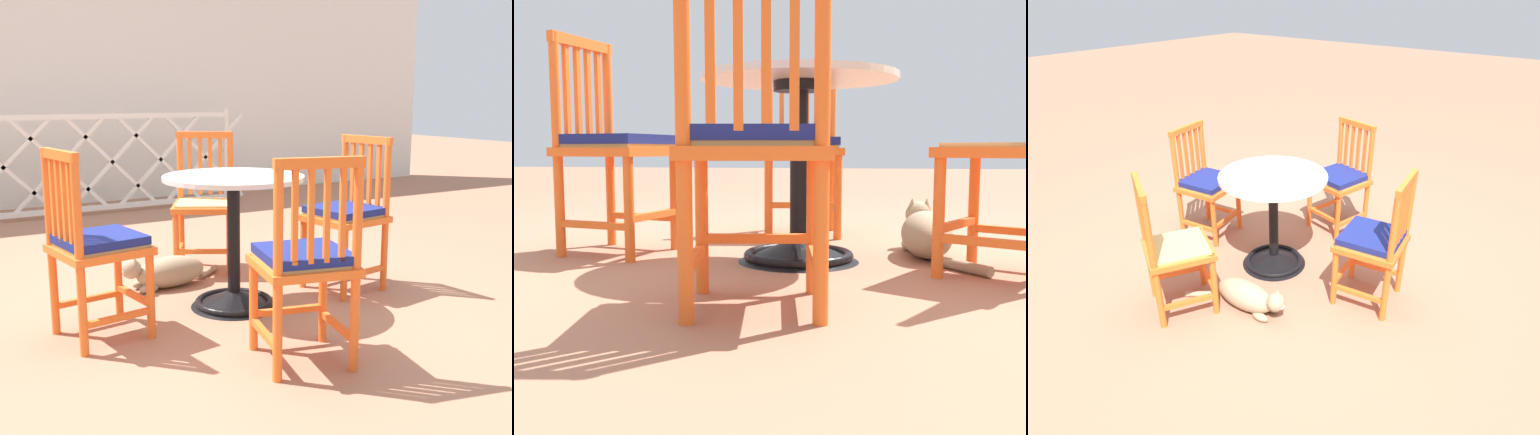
{
  "view_description": "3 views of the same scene",
  "coord_description": "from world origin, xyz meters",
  "views": [
    {
      "loc": [
        -1.39,
        -2.94,
        1.15
      ],
      "look_at": [
        0.22,
        -0.1,
        0.51
      ],
      "focal_mm": 43.56,
      "sensor_mm": 36.0,
      "label": 1
    },
    {
      "loc": [
        2.49,
        0.25,
        0.44
      ],
      "look_at": [
        0.11,
        -0.14,
        0.17
      ],
      "focal_mm": 42.41,
      "sensor_mm": 36.0,
      "label": 2
    },
    {
      "loc": [
        -1.65,
        2.14,
        1.92
      ],
      "look_at": [
        0.05,
        -0.04,
        0.41
      ],
      "focal_mm": 30.8,
      "sensor_mm": 36.0,
      "label": 3
    }
  ],
  "objects": [
    {
      "name": "tabby_cat",
      "position": [
        -0.08,
        0.49,
        0.1
      ],
      "size": [
        0.72,
        0.31,
        0.23
      ],
      "color": "#9E896B",
      "rests_on": "ground_plane"
    },
    {
      "name": "orange_chair_by_planter",
      "position": [
        0.05,
        -0.82,
        0.45
      ],
      "size": [
        0.48,
        0.48,
        0.91
      ],
      "color": "orange",
      "rests_on": "ground_plane"
    },
    {
      "name": "orange_chair_near_fence",
      "position": [
        0.87,
        -0.06,
        0.45
      ],
      "size": [
        0.46,
        0.46,
        0.91
      ],
      "color": "orange",
      "rests_on": "ground_plane"
    },
    {
      "name": "cafe_table",
      "position": [
        0.13,
        -0.02,
        0.28
      ],
      "size": [
        0.76,
        0.76,
        0.73
      ],
      "color": "black",
      "rests_on": "ground_plane"
    },
    {
      "name": "ground_plane",
      "position": [
        0.0,
        0.0,
        0.0
      ],
      "size": [
        24.0,
        24.0,
        0.0
      ],
      "primitive_type": "plane",
      "color": "#A36B51"
    },
    {
      "name": "orange_chair_facing_out",
      "position": [
        0.31,
        0.75,
        0.43
      ],
      "size": [
        0.54,
        0.54,
        0.91
      ],
      "color": "orange",
      "rests_on": "ground_plane"
    },
    {
      "name": "orange_chair_tucked_in",
      "position": [
        -0.64,
        -0.09,
        0.45
      ],
      "size": [
        0.46,
        0.46,
        0.91
      ],
      "color": "orange",
      "rests_on": "ground_plane"
    }
  ]
}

